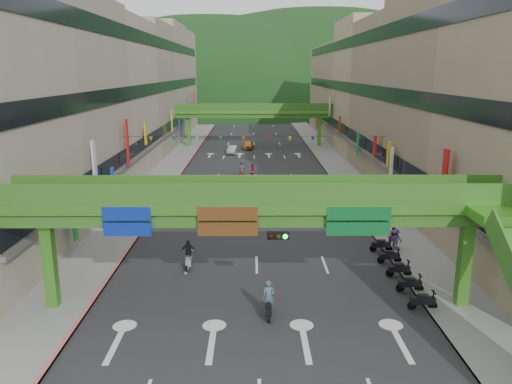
% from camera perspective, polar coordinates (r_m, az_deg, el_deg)
% --- Properties ---
extents(ground, '(320.00, 320.00, 0.00)m').
position_cam_1_polar(ground, '(22.54, 0.35, -19.91)').
color(ground, black).
rests_on(ground, ground).
extents(road_slab, '(18.00, 140.00, 0.02)m').
position_cam_1_polar(road_slab, '(69.89, -0.19, 3.45)').
color(road_slab, '#28282B').
rests_on(road_slab, ground).
extents(sidewalk_left, '(4.00, 140.00, 0.15)m').
position_cam_1_polar(sidewalk_left, '(70.69, -9.16, 3.45)').
color(sidewalk_left, gray).
rests_on(sidewalk_left, ground).
extents(sidewalk_right, '(4.00, 140.00, 0.15)m').
position_cam_1_polar(sidewalk_right, '(70.78, 8.77, 3.48)').
color(sidewalk_right, gray).
rests_on(sidewalk_right, ground).
extents(curb_left, '(0.20, 140.00, 0.18)m').
position_cam_1_polar(curb_left, '(70.43, -7.63, 3.48)').
color(curb_left, '#CC5959').
rests_on(curb_left, ground).
extents(curb_right, '(0.20, 140.00, 0.18)m').
position_cam_1_polar(curb_right, '(70.50, 7.24, 3.50)').
color(curb_right, gray).
rests_on(curb_right, ground).
extents(building_row_left, '(12.80, 95.00, 19.00)m').
position_cam_1_polar(building_row_left, '(71.31, -15.87, 10.79)').
color(building_row_left, '#9E937F').
rests_on(building_row_left, ground).
extents(building_row_right, '(12.80, 95.00, 19.00)m').
position_cam_1_polar(building_row_right, '(71.46, 15.45, 10.83)').
color(building_row_right, gray).
rests_on(building_row_right, ground).
extents(overpass_near, '(28.00, 12.27, 7.10)m').
position_cam_1_polar(overpass_near, '(25.25, 2.33, -3.04)').
color(overpass_near, '#4C9E2D').
rests_on(overpass_near, ground).
extents(overpass_far, '(28.00, 2.20, 7.10)m').
position_cam_1_polar(overpass_far, '(84.06, -0.24, 8.90)').
color(overpass_far, '#4C9E2D').
rests_on(overpass_far, ground).
extents(hill_left, '(168.00, 140.00, 112.00)m').
position_cam_1_polar(hill_left, '(179.80, -5.19, 9.70)').
color(hill_left, '#1C4419').
rests_on(hill_left, ground).
extents(hill_right, '(208.00, 176.00, 128.00)m').
position_cam_1_polar(hill_right, '(200.75, 6.92, 10.07)').
color(hill_right, '#1C4419').
rests_on(hill_right, ground).
extents(bunting_string, '(26.00, 0.36, 0.47)m').
position_cam_1_polar(bunting_string, '(49.20, -0.10, 6.11)').
color(bunting_string, black).
rests_on(bunting_string, ground).
extents(scooter_rider_near, '(0.63, 1.60, 2.03)m').
position_cam_1_polar(scooter_rider_near, '(26.28, 1.44, -12.32)').
color(scooter_rider_near, black).
rests_on(scooter_rider_near, ground).
extents(scooter_rider_mid, '(0.97, 1.60, 2.23)m').
position_cam_1_polar(scooter_rider_mid, '(56.79, -0.35, 2.23)').
color(scooter_rider_mid, black).
rests_on(scooter_rider_mid, ground).
extents(scooter_rider_left, '(0.99, 1.60, 1.98)m').
position_cam_1_polar(scooter_rider_left, '(32.61, -7.76, -7.06)').
color(scooter_rider_left, '#A0A0A9').
rests_on(scooter_rider_left, ground).
extents(scooter_rider_far, '(0.89, 1.60, 2.15)m').
position_cam_1_polar(scooter_rider_far, '(58.92, -1.63, 2.59)').
color(scooter_rider_far, '#6F1C03').
rests_on(scooter_rider_far, ground).
extents(parked_scooter_row, '(1.60, 9.35, 1.08)m').
position_cam_1_polar(parked_scooter_row, '(32.45, 16.03, -8.47)').
color(parked_scooter_row, black).
rests_on(parked_scooter_row, ground).
extents(car_silver, '(1.81, 3.95, 1.26)m').
position_cam_1_polar(car_silver, '(76.91, -2.68, 4.85)').
color(car_silver, '#B0B1B7').
rests_on(car_silver, ground).
extents(car_yellow, '(1.90, 4.11, 1.36)m').
position_cam_1_polar(car_yellow, '(81.51, -0.89, 5.41)').
color(car_yellow, orange).
rests_on(car_yellow, ground).
extents(pedestrian_red, '(0.86, 0.71, 1.61)m').
position_cam_1_polar(pedestrian_red, '(36.99, 15.46, -5.19)').
color(pedestrian_red, maroon).
rests_on(pedestrian_red, ground).
extents(pedestrian_dark, '(1.00, 0.42, 1.70)m').
position_cam_1_polar(pedestrian_dark, '(42.54, 16.46, -2.72)').
color(pedestrian_dark, '#212029').
rests_on(pedestrian_dark, ground).
extents(pedestrian_blue, '(0.74, 0.50, 1.51)m').
position_cam_1_polar(pedestrian_blue, '(36.64, 15.63, -5.46)').
color(pedestrian_blue, navy).
rests_on(pedestrian_blue, ground).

